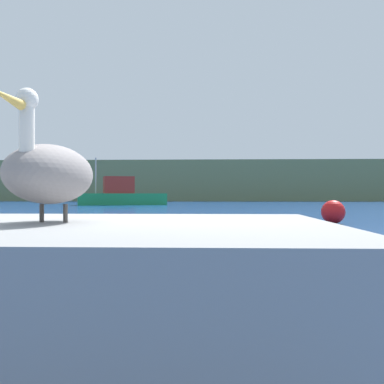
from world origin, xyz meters
TOP-DOWN VIEW (x-y plane):
  - ground_plane at (0.00, 0.00)m, footprint 260.00×260.00m
  - hillside_backdrop at (0.00, 68.24)m, footprint 140.00×14.97m
  - pier_dock at (-0.51, -0.94)m, footprint 3.67×2.81m
  - pelican at (-0.51, -0.96)m, footprint 0.56×1.23m
  - fishing_boat_green at (-7.87, 39.01)m, footprint 8.10×4.39m
  - mooring_buoy at (4.53, 12.36)m, footprint 0.79×0.79m

SIDE VIEW (x-z plane):
  - ground_plane at x=0.00m, z-range 0.00..0.00m
  - mooring_buoy at x=4.53m, z-range 0.00..0.79m
  - pier_dock at x=-0.51m, z-range 0.00..0.82m
  - fishing_boat_green at x=-7.87m, z-range -1.20..3.03m
  - pelican at x=-0.51m, z-range 0.74..1.55m
  - hillside_backdrop at x=0.00m, z-range 0.00..5.64m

